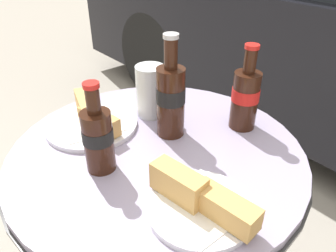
# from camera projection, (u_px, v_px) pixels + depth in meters

# --- Properties ---
(bistro_table) EXTENTS (0.72, 0.72, 0.77)m
(bistro_table) POSITION_uv_depth(u_px,v_px,m) (158.00, 197.00, 0.88)
(bistro_table) COLOR #333333
(bistro_table) RESTS_ON ground_plane
(cola_bottle_left) EXTENTS (0.07, 0.07, 0.21)m
(cola_bottle_left) POSITION_uv_depth(u_px,v_px,m) (98.00, 137.00, 0.69)
(cola_bottle_left) COLOR #33190F
(cola_bottle_left) RESTS_ON bistro_table
(cola_bottle_right) EXTENTS (0.07, 0.07, 0.26)m
(cola_bottle_right) POSITION_uv_depth(u_px,v_px,m) (171.00, 98.00, 0.80)
(cola_bottle_right) COLOR #33190F
(cola_bottle_right) RESTS_ON bistro_table
(cola_bottle_center) EXTENTS (0.07, 0.07, 0.22)m
(cola_bottle_center) POSITION_uv_depth(u_px,v_px,m) (245.00, 97.00, 0.84)
(cola_bottle_center) COLOR #33190F
(cola_bottle_center) RESTS_ON bistro_table
(drinking_glass) EXTENTS (0.08, 0.08, 0.14)m
(drinking_glass) POSITION_uv_depth(u_px,v_px,m) (150.00, 93.00, 0.90)
(drinking_glass) COLOR black
(drinking_glass) RESTS_ON bistro_table
(lunch_plate_near) EXTENTS (0.22, 0.21, 0.07)m
(lunch_plate_near) POSITION_uv_depth(u_px,v_px,m) (200.00, 201.00, 0.61)
(lunch_plate_near) COLOR white
(lunch_plate_near) RESTS_ON bistro_table
(lunch_plate_far) EXTENTS (0.24, 0.24, 0.07)m
(lunch_plate_far) POSITION_uv_depth(u_px,v_px,m) (92.00, 120.00, 0.87)
(lunch_plate_far) COLOR white
(lunch_plate_far) RESTS_ON bistro_table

